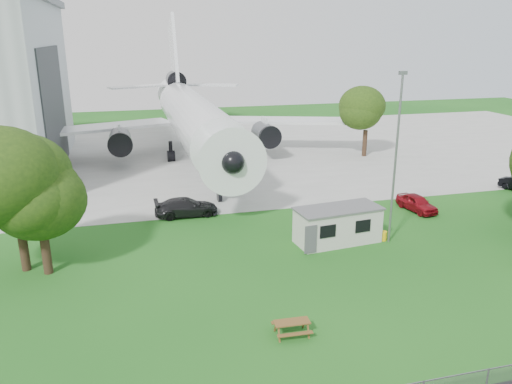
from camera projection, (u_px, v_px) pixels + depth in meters
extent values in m
plane|color=#2A6F21|center=(313.00, 297.00, 28.60)|extent=(160.00, 160.00, 0.00)
cube|color=#B7B7B2|center=(207.00, 153.00, 63.68)|extent=(120.00, 46.00, 0.03)
cube|color=#2D3033|center=(55.00, 110.00, 52.99)|extent=(0.16, 16.00, 12.96)
cylinder|color=white|center=(194.00, 119.00, 57.99)|extent=(5.40, 34.00, 5.40)
cone|color=white|center=(226.00, 155.00, 40.44)|extent=(5.40, 5.50, 5.40)
cone|color=white|center=(175.00, 93.00, 77.14)|extent=(4.86, 9.00, 4.86)
cube|color=white|center=(84.00, 129.00, 58.30)|extent=(21.36, 10.77, 0.36)
cube|color=white|center=(288.00, 120.00, 64.30)|extent=(21.36, 10.77, 0.36)
cube|color=white|center=(174.00, 55.00, 75.44)|extent=(0.46, 9.96, 12.17)
cylinder|color=#515459|center=(120.00, 141.00, 56.12)|extent=(2.50, 4.20, 2.50)
cylinder|color=#515459|center=(265.00, 134.00, 60.20)|extent=(2.50, 4.20, 2.50)
cylinder|color=#515459|center=(175.00, 80.00, 75.62)|extent=(2.60, 4.50, 2.60)
cylinder|color=black|center=(219.00, 188.00, 44.84)|extent=(0.36, 0.36, 2.40)
cylinder|color=black|center=(171.00, 151.00, 59.41)|extent=(0.44, 0.44, 2.40)
cylinder|color=black|center=(217.00, 149.00, 60.75)|extent=(0.44, 0.44, 2.40)
cube|color=beige|center=(338.00, 226.00, 35.92)|extent=(6.24, 3.15, 2.50)
cube|color=#59595B|center=(338.00, 209.00, 35.53)|extent=(6.46, 3.37, 0.12)
cylinder|color=gold|center=(383.00, 236.00, 36.45)|extent=(0.50, 0.50, 0.70)
cylinder|color=slate|center=(395.00, 162.00, 34.50)|extent=(0.16, 0.16, 12.00)
cylinder|color=#382619|center=(23.00, 244.00, 31.40)|extent=(0.56, 0.56, 3.61)
sphere|color=#365513|center=(13.00, 176.00, 30.08)|extent=(7.57, 7.57, 7.57)
cylinder|color=#382619|center=(46.00, 252.00, 31.09)|extent=(0.56, 0.56, 2.85)
sphere|color=#365513|center=(39.00, 199.00, 30.04)|extent=(5.97, 5.97, 5.97)
cylinder|color=#382619|center=(365.00, 143.00, 61.67)|extent=(0.56, 0.56, 3.25)
sphere|color=#365513|center=(367.00, 111.00, 60.48)|extent=(5.95, 5.95, 5.95)
imported|color=maroon|center=(417.00, 203.00, 42.52)|extent=(2.23, 4.27, 1.39)
imported|color=black|center=(186.00, 207.00, 41.30)|extent=(5.21, 2.16, 1.51)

